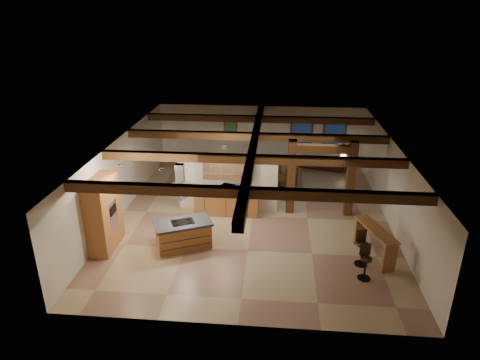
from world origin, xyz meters
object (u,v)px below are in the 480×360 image
object	(u,v)px
dining_table	(274,184)
sofa	(322,162)
bar_counter	(375,238)
kitchen_island	(183,234)

from	to	relation	value
dining_table	sofa	bearing A→B (deg)	46.05
bar_counter	sofa	bearing A→B (deg)	96.57
kitchen_island	dining_table	size ratio (longest dim) A/B	1.25
kitchen_island	sofa	size ratio (longest dim) A/B	0.98
sofa	bar_counter	bearing A→B (deg)	113.78
kitchen_island	sofa	bearing A→B (deg)	56.49
kitchen_island	sofa	distance (m)	9.44
sofa	dining_table	bearing A→B (deg)	69.31
kitchen_island	sofa	world-z (taller)	kitchen_island
dining_table	sofa	distance (m)	3.76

